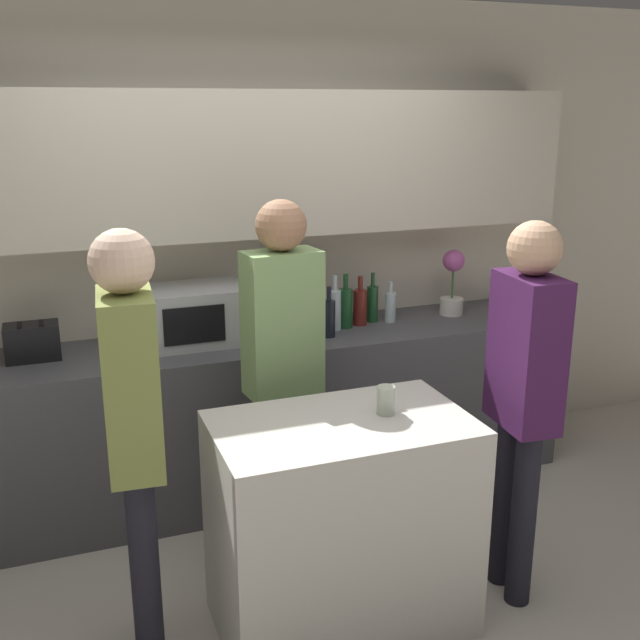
{
  "coord_description": "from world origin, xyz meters",
  "views": [
    {
      "loc": [
        -1.01,
        -2.34,
        2.13
      ],
      "look_at": [
        0.02,
        0.43,
        1.27
      ],
      "focal_mm": 42.0,
      "sensor_mm": 36.0,
      "label": 1
    }
  ],
  "objects_px": {
    "potted_plant": "(453,282)",
    "person_left": "(524,382)",
    "person_center": "(283,352)",
    "bottle_0": "(309,317)",
    "bottle_2": "(335,309)",
    "cup_0": "(386,400)",
    "microwave": "(197,315)",
    "bottle_5": "(372,303)",
    "toaster": "(32,342)",
    "person_right": "(133,418)",
    "bottle_1": "(329,318)",
    "bottle_6": "(390,306)",
    "bottle_4": "(360,306)",
    "bottle_3": "(345,307)"
  },
  "relations": [
    {
      "from": "bottle_5",
      "to": "bottle_2",
      "type": "bearing_deg",
      "value": -163.27
    },
    {
      "from": "person_center",
      "to": "bottle_0",
      "type": "bearing_deg",
      "value": -125.8
    },
    {
      "from": "bottle_5",
      "to": "microwave",
      "type": "bearing_deg",
      "value": -178.21
    },
    {
      "from": "toaster",
      "to": "potted_plant",
      "type": "xyz_separation_m",
      "value": [
        2.36,
        -0.0,
        0.11
      ]
    },
    {
      "from": "person_center",
      "to": "person_right",
      "type": "xyz_separation_m",
      "value": [
        -0.73,
        -0.51,
        -0.01
      ]
    },
    {
      "from": "potted_plant",
      "to": "bottle_5",
      "type": "height_order",
      "value": "potted_plant"
    },
    {
      "from": "bottle_4",
      "to": "person_left",
      "type": "distance_m",
      "value": 1.34
    },
    {
      "from": "bottle_0",
      "to": "bottle_3",
      "type": "bearing_deg",
      "value": 15.49
    },
    {
      "from": "bottle_3",
      "to": "cup_0",
      "type": "height_order",
      "value": "bottle_3"
    },
    {
      "from": "person_left",
      "to": "person_right",
      "type": "distance_m",
      "value": 1.59
    },
    {
      "from": "microwave",
      "to": "bottle_4",
      "type": "relative_size",
      "value": 1.83
    },
    {
      "from": "toaster",
      "to": "person_right",
      "type": "bearing_deg",
      "value": -74.19
    },
    {
      "from": "bottle_0",
      "to": "bottle_3",
      "type": "distance_m",
      "value": 0.25
    },
    {
      "from": "bottle_2",
      "to": "bottle_5",
      "type": "height_order",
      "value": "bottle_2"
    },
    {
      "from": "bottle_0",
      "to": "bottle_6",
      "type": "relative_size",
      "value": 1.1
    },
    {
      "from": "bottle_2",
      "to": "bottle_4",
      "type": "xyz_separation_m",
      "value": [
        0.17,
        0.04,
        -0.01
      ]
    },
    {
      "from": "bottle_3",
      "to": "bottle_5",
      "type": "distance_m",
      "value": 0.2
    },
    {
      "from": "bottle_0",
      "to": "bottle_6",
      "type": "height_order",
      "value": "bottle_0"
    },
    {
      "from": "microwave",
      "to": "cup_0",
      "type": "distance_m",
      "value": 1.36
    },
    {
      "from": "bottle_2",
      "to": "cup_0",
      "type": "relative_size",
      "value": 2.64
    },
    {
      "from": "bottle_1",
      "to": "bottle_5",
      "type": "xyz_separation_m",
      "value": [
        0.35,
        0.19,
        0.0
      ]
    },
    {
      "from": "cup_0",
      "to": "bottle_3",
      "type": "bearing_deg",
      "value": 75.0
    },
    {
      "from": "bottle_1",
      "to": "bottle_3",
      "type": "height_order",
      "value": "bottle_3"
    },
    {
      "from": "microwave",
      "to": "person_left",
      "type": "xyz_separation_m",
      "value": [
        1.11,
        -1.34,
        -0.05
      ]
    },
    {
      "from": "cup_0",
      "to": "person_center",
      "type": "height_order",
      "value": "person_center"
    },
    {
      "from": "toaster",
      "to": "person_right",
      "type": "xyz_separation_m",
      "value": [
        0.34,
        -1.21,
        0.04
      ]
    },
    {
      "from": "bottle_1",
      "to": "person_right",
      "type": "distance_m",
      "value": 1.57
    },
    {
      "from": "bottle_5",
      "to": "potted_plant",
      "type": "bearing_deg",
      "value": -3.45
    },
    {
      "from": "bottle_0",
      "to": "bottle_1",
      "type": "distance_m",
      "value": 0.11
    },
    {
      "from": "bottle_0",
      "to": "person_center",
      "type": "height_order",
      "value": "person_center"
    },
    {
      "from": "person_center",
      "to": "microwave",
      "type": "bearing_deg",
      "value": -76.23
    },
    {
      "from": "bottle_3",
      "to": "person_left",
      "type": "distance_m",
      "value": 1.34
    },
    {
      "from": "microwave",
      "to": "toaster",
      "type": "bearing_deg",
      "value": 179.89
    },
    {
      "from": "toaster",
      "to": "person_center",
      "type": "relative_size",
      "value": 0.15
    },
    {
      "from": "bottle_6",
      "to": "person_center",
      "type": "bearing_deg",
      "value": -141.76
    },
    {
      "from": "potted_plant",
      "to": "person_center",
      "type": "relative_size",
      "value": 0.23
    },
    {
      "from": "toaster",
      "to": "cup_0",
      "type": "height_order",
      "value": "toaster"
    },
    {
      "from": "potted_plant",
      "to": "person_left",
      "type": "distance_m",
      "value": 1.41
    },
    {
      "from": "potted_plant",
      "to": "bottle_3",
      "type": "height_order",
      "value": "potted_plant"
    },
    {
      "from": "potted_plant",
      "to": "bottle_4",
      "type": "xyz_separation_m",
      "value": [
        -0.61,
        -0.01,
        -0.09
      ]
    },
    {
      "from": "bottle_3",
      "to": "cup_0",
      "type": "distance_m",
      "value": 1.28
    },
    {
      "from": "bottle_5",
      "to": "bottle_6",
      "type": "xyz_separation_m",
      "value": [
        0.09,
        -0.04,
        -0.02
      ]
    },
    {
      "from": "toaster",
      "to": "bottle_1",
      "type": "height_order",
      "value": "bottle_1"
    },
    {
      "from": "toaster",
      "to": "bottle_2",
      "type": "relative_size",
      "value": 0.84
    },
    {
      "from": "bottle_1",
      "to": "bottle_6",
      "type": "xyz_separation_m",
      "value": [
        0.44,
        0.15,
        -0.02
      ]
    },
    {
      "from": "toaster",
      "to": "bottle_2",
      "type": "xyz_separation_m",
      "value": [
        1.59,
        -0.05,
        0.03
      ]
    },
    {
      "from": "bottle_5",
      "to": "person_center",
      "type": "xyz_separation_m",
      "value": [
        -0.78,
        -0.73,
        0.02
      ]
    },
    {
      "from": "bottle_0",
      "to": "bottle_3",
      "type": "xyz_separation_m",
      "value": [
        0.24,
        0.07,
        0.02
      ]
    },
    {
      "from": "bottle_5",
      "to": "cup_0",
      "type": "distance_m",
      "value": 1.4
    },
    {
      "from": "cup_0",
      "to": "bottle_5",
      "type": "bearing_deg",
      "value": 67.9
    }
  ]
}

